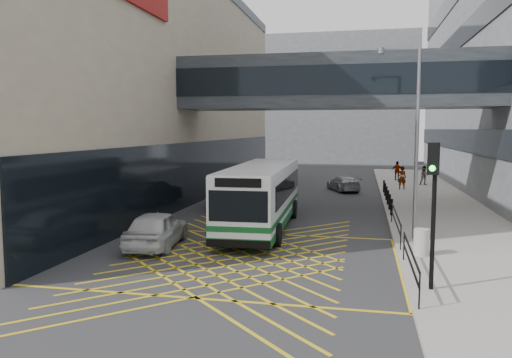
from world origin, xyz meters
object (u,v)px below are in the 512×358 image
Objects in this scene: car_white at (157,228)px; litter_bin at (421,242)px; street_lamp at (413,131)px; pedestrian_c at (397,171)px; traffic_light at (433,195)px; car_dark at (229,195)px; pedestrian_b at (424,176)px; bus at (262,195)px; car_silver at (343,183)px; pedestrian_a at (402,178)px.

car_white is 10.42m from litter_bin.
street_lamp is 25.29m from pedestrian_c.
car_white is 30.24m from pedestrian_c.
traffic_light is at bearing -92.92° from litter_bin.
car_dark is 19.18m from pedestrian_b.
bus is at bearing 148.31° from traffic_light.
street_lamp is (3.44, -17.31, 4.09)m from car_silver.
car_silver is (6.81, 20.34, -0.13)m from car_white.
pedestrian_b is at bearing -142.81° from car_dark.
pedestrian_b is (9.85, 19.95, -0.70)m from bus.
traffic_light is 4.40× the size of litter_bin.
pedestrian_c is (1.12, 24.99, -3.70)m from street_lamp.
car_white is at bearing -128.55° from bus.
pedestrian_c is (4.55, 7.68, 0.39)m from car_silver.
car_dark is at bearing 34.58° from car_silver.
litter_bin is (10.21, -10.43, -0.15)m from car_dark.
pedestrian_b reaches higher than car_dark.
street_lamp is at bearing 80.67° from pedestrian_a.
car_dark is at bearing 144.86° from traffic_light.
litter_bin is at bearing -95.89° from street_lamp.
traffic_light reaches higher than pedestrian_a.
car_silver reaches higher than litter_bin.
street_lamp reaches higher than pedestrian_a.
car_silver is 20.45m from litter_bin.
pedestrian_a is at bearing 87.71° from litter_bin.
bus is at bearing 109.06° from car_dark.
pedestrian_c is at bearing 88.04° from litter_bin.
street_lamp is at bearing -169.41° from car_white.
pedestrian_c is (7.90, 23.34, -0.62)m from bus.
bus is at bearing -132.40° from car_white.
car_silver is 2.59× the size of pedestrian_b.
litter_bin is at bearing 124.74° from car_dark.
car_white is at bearing -172.82° from street_lamp.
car_dark is 0.63× the size of street_lamp.
car_white is 1.18× the size of car_silver.
bus is at bearing 147.23° from litter_bin.
street_lamp is 5.08× the size of pedestrian_b.
car_white is 10.64m from car_dark.
pedestrian_b is 0.91× the size of pedestrian_c.
car_white is 11.40m from street_lamp.
car_dark is (0.20, 10.64, 0.03)m from car_white.
bus is at bearing -114.82° from pedestrian_b.
pedestrian_a is (0.84, 20.95, 0.41)m from litter_bin.
car_dark is 1.24× the size of car_silver.
pedestrian_b is at bearing 61.67° from bus.
pedestrian_a is at bearing 108.16° from traffic_light.
bus is 24.65m from pedestrian_c.
car_dark is at bearing 116.67° from bus.
car_dark is 15.26m from pedestrian_a.
pedestrian_b is (13.32, 24.63, 0.18)m from car_white.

